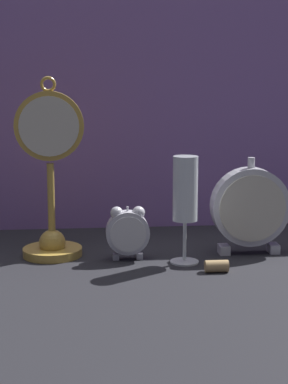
{
  "coord_description": "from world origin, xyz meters",
  "views": [
    {
      "loc": [
        -0.11,
        -1.13,
        0.35
      ],
      "look_at": [
        0.0,
        0.08,
        0.13
      ],
      "focal_mm": 60.0,
      "sensor_mm": 36.0,
      "label": 1
    }
  ],
  "objects": [
    {
      "name": "ground_plane",
      "position": [
        0.0,
        0.0,
        0.0
      ],
      "size": [
        4.0,
        4.0,
        0.0
      ],
      "primitive_type": "plane",
      "color": "#232328"
    },
    {
      "name": "alarm_clock_twin_bell",
      "position": [
        -0.03,
        0.06,
        0.06
      ],
      "size": [
        0.08,
        0.03,
        0.1
      ],
      "color": "silver",
      "rests_on": "ground_plane"
    },
    {
      "name": "champagne_flute",
      "position": [
        0.07,
        0.03,
        0.13
      ],
      "size": [
        0.05,
        0.05,
        0.2
      ],
      "color": "silver",
      "rests_on": "ground_plane"
    },
    {
      "name": "mantel_clock_silver",
      "position": [
        0.21,
        0.08,
        0.09
      ],
      "size": [
        0.15,
        0.04,
        0.19
      ],
      "color": "silver",
      "rests_on": "ground_plane"
    },
    {
      "name": "fabric_backdrop_drape",
      "position": [
        0.0,
        0.33,
        0.28
      ],
      "size": [
        1.51,
        0.01,
        0.56
      ],
      "primitive_type": "cube",
      "color": "#8460A8",
      "rests_on": "ground_plane"
    },
    {
      "name": "wine_cork",
      "position": [
        0.12,
        -0.04,
        0.01
      ],
      "size": [
        0.04,
        0.02,
        0.02
      ],
      "primitive_type": "cylinder",
      "rotation": [
        0.0,
        1.57,
        0.0
      ],
      "color": "tan",
      "rests_on": "ground_plane"
    },
    {
      "name": "pocket_watch_on_stand",
      "position": [
        -0.18,
        0.1,
        0.14
      ],
      "size": [
        0.13,
        0.12,
        0.35
      ],
      "color": "gold",
      "rests_on": "ground_plane"
    }
  ]
}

